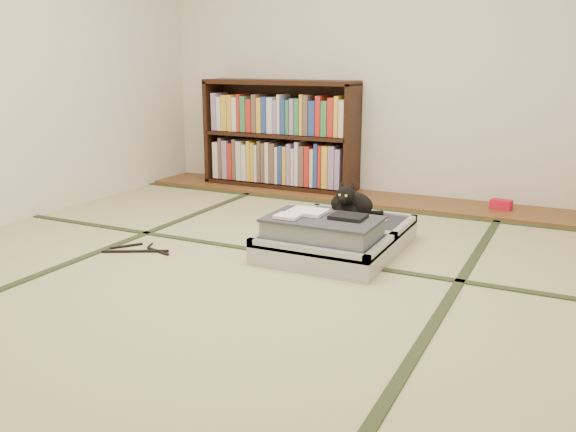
% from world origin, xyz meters
% --- Properties ---
extents(floor, '(4.50, 4.50, 0.00)m').
position_xyz_m(floor, '(0.00, 0.00, 0.00)').
color(floor, tan).
rests_on(floor, ground).
extents(wood_strip, '(4.00, 0.50, 0.02)m').
position_xyz_m(wood_strip, '(0.00, 2.00, 0.01)').
color(wood_strip, brown).
rests_on(wood_strip, ground).
extents(red_item, '(0.16, 0.11, 0.07)m').
position_xyz_m(red_item, '(0.98, 2.03, 0.06)').
color(red_item, red).
rests_on(red_item, wood_strip).
extents(tatami_borders, '(4.00, 4.50, 0.01)m').
position_xyz_m(tatami_borders, '(0.00, 0.49, 0.00)').
color(tatami_borders, '#2D381E').
rests_on(tatami_borders, ground).
extents(bookcase, '(1.36, 0.31, 0.92)m').
position_xyz_m(bookcase, '(-0.87, 2.07, 0.45)').
color(bookcase, black).
rests_on(bookcase, wood_strip).
extents(suitcase, '(0.70, 0.94, 0.28)m').
position_xyz_m(suitcase, '(0.25, 0.57, 0.10)').
color(suitcase, '#9F9FA3').
rests_on(suitcase, floor).
extents(cat, '(0.31, 0.31, 0.25)m').
position_xyz_m(cat, '(0.23, 0.87, 0.23)').
color(cat, black).
rests_on(cat, suitcase).
extents(cable_coil, '(0.10, 0.10, 0.02)m').
position_xyz_m(cable_coil, '(0.41, 0.90, 0.14)').
color(cable_coil, white).
rests_on(cable_coil, suitcase).
extents(hanger, '(0.39, 0.27, 0.01)m').
position_xyz_m(hanger, '(-0.80, 0.09, 0.01)').
color(hanger, black).
rests_on(hanger, floor).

